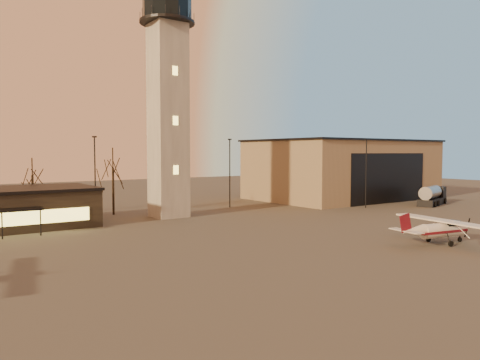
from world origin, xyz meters
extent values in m
plane|color=#44413E|center=(0.00, 0.00, 0.00)|extent=(220.00, 220.00, 0.00)
cube|color=gray|center=(0.00, 30.00, 12.00)|extent=(4.00, 4.00, 24.00)
cylinder|color=black|center=(0.00, 30.00, 24.15)|extent=(6.80, 6.80, 0.30)
cylinder|color=black|center=(0.00, 30.00, 26.00)|extent=(6.00, 6.00, 3.40)
cube|color=#917B5F|center=(36.00, 34.00, 5.00)|extent=(30.00, 20.00, 10.00)
cube|color=black|center=(36.00, 34.00, 10.15)|extent=(30.60, 20.60, 0.30)
cube|color=black|center=(36.00, 23.98, 4.00)|extent=(18.00, 0.10, 8.00)
cube|color=black|center=(-18.00, 26.00, 2.60)|extent=(4.00, 2.00, 0.20)
cylinder|color=black|center=(-8.00, 34.00, 5.00)|extent=(0.16, 0.16, 10.00)
cube|color=black|center=(-8.00, 34.00, 10.05)|extent=(0.50, 0.25, 0.18)
cylinder|color=black|center=(12.00, 34.00, 5.00)|extent=(0.16, 0.16, 10.00)
cube|color=black|center=(12.00, 34.00, 10.05)|extent=(0.50, 0.25, 0.18)
cylinder|color=black|center=(28.00, 22.00, 5.00)|extent=(0.16, 0.16, 10.00)
cube|color=black|center=(28.00, 22.00, 10.05)|extent=(0.50, 0.25, 0.18)
cylinder|color=black|center=(-14.00, 40.00, 2.62)|extent=(0.28, 0.28, 5.25)
cylinder|color=black|center=(-5.00, 36.00, 3.08)|extent=(0.28, 0.28, 6.16)
cylinder|color=black|center=(4.00, 38.00, 2.48)|extent=(0.28, 0.28, 4.97)
cylinder|color=silver|center=(11.89, 0.09, 1.23)|extent=(4.68, 2.06, 1.28)
cone|color=silver|center=(14.50, -0.38, 1.23)|extent=(1.09, 1.36, 1.22)
cone|color=silver|center=(8.59, 0.68, 1.38)|extent=(2.52, 1.48, 1.08)
cube|color=black|center=(12.85, -0.08, 1.67)|extent=(1.64, 1.28, 0.69)
cube|color=#5C0D19|center=(11.69, 0.13, 1.18)|extent=(5.47, 2.24, 0.22)
cube|color=silver|center=(12.37, 0.00, 2.00)|extent=(3.37, 10.92, 0.14)
cube|color=silver|center=(7.72, 0.84, 1.48)|extent=(1.45, 3.35, 0.08)
cube|color=#5C0D19|center=(7.62, 0.86, 2.17)|extent=(1.36, 0.32, 1.67)
cube|color=black|center=(39.43, 18.52, 0.53)|extent=(8.46, 4.66, 1.05)
cube|color=black|center=(42.35, 19.45, 1.82)|extent=(2.49, 2.68, 1.72)
cube|color=black|center=(42.99, 19.65, 2.11)|extent=(0.64, 1.76, 0.96)
cylinder|color=#9F9FA3|center=(38.33, 18.17, 2.01)|extent=(5.72, 3.54, 2.01)
camera|label=1|loc=(-26.56, -23.15, 8.14)|focal=35.00mm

